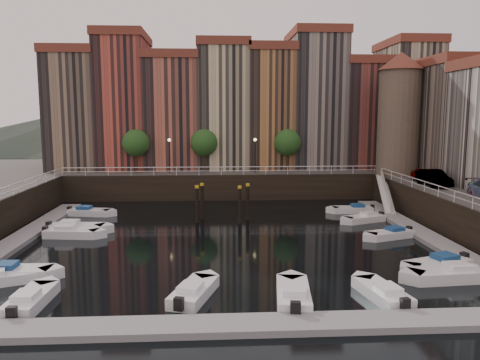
{
  "coord_description": "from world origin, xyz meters",
  "views": [
    {
      "loc": [
        -0.93,
        -37.48,
        9.82
      ],
      "look_at": [
        1.47,
        4.0,
        4.07
      ],
      "focal_mm": 35.0,
      "sensor_mm": 36.0,
      "label": 1
    }
  ],
  "objects": [
    {
      "name": "ground",
      "position": [
        0.0,
        0.0,
        0.0
      ],
      "size": [
        200.0,
        200.0,
        0.0
      ],
      "primitive_type": "plane",
      "color": "black",
      "rests_on": "ground"
    },
    {
      "name": "quay_far",
      "position": [
        0.0,
        26.0,
        1.5
      ],
      "size": [
        80.0,
        20.0,
        3.0
      ],
      "primitive_type": "cube",
      "color": "black",
      "rests_on": "ground"
    },
    {
      "name": "dock_left",
      "position": [
        -16.2,
        -1.0,
        0.17
      ],
      "size": [
        2.0,
        28.0,
        0.35
      ],
      "primitive_type": "cube",
      "color": "gray",
      "rests_on": "ground"
    },
    {
      "name": "dock_right",
      "position": [
        16.2,
        -1.0,
        0.17
      ],
      "size": [
        2.0,
        28.0,
        0.35
      ],
      "primitive_type": "cube",
      "color": "gray",
      "rests_on": "ground"
    },
    {
      "name": "dock_near",
      "position": [
        0.0,
        -17.0,
        0.17
      ],
      "size": [
        30.0,
        2.0,
        0.35
      ],
      "primitive_type": "cube",
      "color": "gray",
      "rests_on": "ground"
    },
    {
      "name": "mountains",
      "position": [
        1.72,
        110.0,
        7.92
      ],
      "size": [
        145.0,
        100.0,
        18.0
      ],
      "color": "#2D382D",
      "rests_on": "ground"
    },
    {
      "name": "far_terrace",
      "position": [
        3.31,
        23.5,
        10.95
      ],
      "size": [
        48.7,
        10.3,
        17.5
      ],
      "color": "#866B55",
      "rests_on": "quay_far"
    },
    {
      "name": "corner_tower",
      "position": [
        20.0,
        14.5,
        10.19
      ],
      "size": [
        5.2,
        5.2,
        13.8
      ],
      "color": "#6B5B4C",
      "rests_on": "quay_right"
    },
    {
      "name": "promenade_trees",
      "position": [
        -1.33,
        18.2,
        6.58
      ],
      "size": [
        21.2,
        3.2,
        5.2
      ],
      "color": "black",
      "rests_on": "quay_far"
    },
    {
      "name": "street_lamps",
      "position": [
        -1.0,
        17.2,
        5.9
      ],
      "size": [
        10.36,
        0.36,
        4.18
      ],
      "color": "black",
      "rests_on": "quay_far"
    },
    {
      "name": "railings",
      "position": [
        0.0,
        4.88,
        3.79
      ],
      "size": [
        36.08,
        34.04,
        0.52
      ],
      "color": "white",
      "rests_on": "ground"
    },
    {
      "name": "gangway",
      "position": [
        17.1,
        10.0,
        1.92
      ],
      "size": [
        2.78,
        8.32,
        3.73
      ],
      "color": "white",
      "rests_on": "ground"
    },
    {
      "name": "mooring_pilings",
      "position": [
        -0.17,
        5.4,
        1.65
      ],
      "size": [
        5.1,
        2.24,
        3.78
      ],
      "color": "black",
      "rests_on": "ground"
    },
    {
      "name": "boat_left_0",
      "position": [
        -13.4,
        -10.3,
        0.32
      ],
      "size": [
        4.23,
        2.84,
        0.96
      ],
      "rotation": [
        0.0,
        0.0,
        0.37
      ],
      "color": "white",
      "rests_on": "ground"
    },
    {
      "name": "boat_left_1",
      "position": [
        -13.13,
        -9.4,
        0.36
      ],
      "size": [
        4.61,
        1.75,
        1.06
      ],
      "rotation": [
        0.0,
        0.0,
        -0.02
      ],
      "color": "white",
      "rests_on": "ground"
    },
    {
      "name": "boat_left_2",
      "position": [
        -12.57,
        0.3,
        0.35
      ],
      "size": [
        4.6,
        2.16,
        1.04
      ],
      "rotation": [
        0.0,
        0.0,
        -0.13
      ],
      "color": "white",
      "rests_on": "ground"
    },
    {
      "name": "boat_left_3",
      "position": [
        -12.61,
        1.86,
        0.38
      ],
      "size": [
        4.91,
        2.07,
        1.11
      ],
      "rotation": [
        0.0,
        0.0,
        -0.07
      ],
      "color": "white",
      "rests_on": "ground"
    },
    {
      "name": "boat_left_4",
      "position": [
        -13.3,
        8.75,
        0.33
      ],
      "size": [
        4.43,
        2.29,
        0.99
      ],
      "rotation": [
        0.0,
        0.0,
        -0.18
      ],
      "color": "white",
      "rests_on": "ground"
    },
    {
      "name": "boat_right_0",
      "position": [
        13.21,
        -11.32,
        0.38
      ],
      "size": [
        4.92,
        2.11,
        1.12
      ],
      "rotation": [
        0.0,
        0.0,
        3.22
      ],
      "color": "white",
      "rests_on": "ground"
    },
    {
      "name": "boat_right_1",
      "position": [
        13.43,
        -9.45,
        0.37
      ],
      "size": [
        4.82,
        3.13,
        1.09
      ],
      "rotation": [
        0.0,
        0.0,
        3.49
      ],
      "color": "white",
      "rests_on": "ground"
    },
    {
      "name": "boat_right_2",
      "position": [
        13.35,
        -1.47,
        0.32
      ],
      "size": [
        4.19,
        2.75,
        0.95
      ],
      "rotation": [
        0.0,
        0.0,
        3.5
      ],
      "color": "white",
      "rests_on": "ground"
    },
    {
      "name": "boat_right_3",
      "position": [
        13.14,
        4.33,
        0.32
      ],
      "size": [
        4.24,
        2.83,
        0.96
      ],
      "rotation": [
        0.0,
        0.0,
        3.51
      ],
      "color": "white",
      "rests_on": "ground"
    },
    {
      "name": "boat_right_4",
      "position": [
        13.29,
        8.48,
        0.32
      ],
      "size": [
        4.21,
        1.61,
        0.96
      ],
      "rotation": [
        0.0,
        0.0,
        3.12
      ],
      "color": "white",
      "rests_on": "ground"
    },
    {
      "name": "boat_near_0",
      "position": [
        -10.47,
        -13.76,
        0.33
      ],
      "size": [
        1.73,
        4.36,
        0.99
      ],
      "rotation": [
        0.0,
        0.0,
        1.53
      ],
      "color": "white",
      "rests_on": "ground"
    },
    {
      "name": "boat_near_1",
      "position": [
        -2.05,
        -13.19,
        0.34
      ],
      "size": [
        2.81,
        4.54,
        1.02
      ],
      "rotation": [
        0.0,
        0.0,
        1.26
      ],
      "color": "white",
      "rests_on": "ground"
    },
    {
      "name": "boat_near_2",
      "position": [
        3.27,
        -13.97,
        0.37
      ],
      "size": [
        2.27,
        4.85,
        1.09
      ],
      "rotation": [
        0.0,
        0.0,
        1.45
      ],
      "color": "white",
      "rests_on": "ground"
    },
    {
      "name": "boat_near_3",
      "position": [
        8.16,
        -13.87,
        0.33
      ],
      "size": [
        2.3,
        4.43,
        0.99
      ],
      "rotation": [
        0.0,
        0.0,
        1.76
      ],
      "color": "white",
      "rests_on": "ground"
    },
    {
      "name": "car_a",
      "position": [
        20.48,
        8.66,
        3.68
      ],
      "size": [
        2.0,
        4.13,
        1.36
      ],
      "primitive_type": "imported",
      "rotation": [
        0.0,
        0.0,
        -0.1
      ],
      "color": "gray",
      "rests_on": "quay_right"
    },
    {
      "name": "car_b",
      "position": [
        20.18,
        5.76,
        3.78
      ],
      "size": [
        1.7,
        4.76,
        1.56
      ],
      "primitive_type": "imported",
      "rotation": [
        0.0,
        0.0,
        0.01
      ],
      "color": "gray",
      "rests_on": "quay_right"
    }
  ]
}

